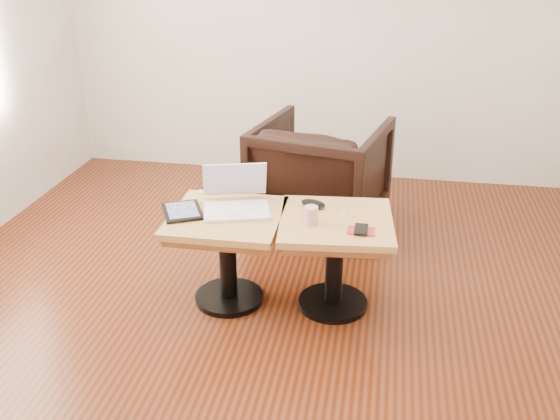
% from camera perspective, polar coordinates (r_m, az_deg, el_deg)
% --- Properties ---
extents(room_shell, '(4.52, 4.52, 2.71)m').
position_cam_1_polar(room_shell, '(2.99, 1.04, 12.13)').
color(room_shell, '#431707').
rests_on(room_shell, ground).
extents(side_table_left, '(0.61, 0.61, 0.55)m').
position_cam_1_polar(side_table_left, '(3.49, -4.87, -2.43)').
color(side_table_left, black).
rests_on(side_table_left, ground).
extents(side_table_right, '(0.66, 0.66, 0.55)m').
position_cam_1_polar(side_table_right, '(3.44, 5.08, -2.89)').
color(side_table_right, black).
rests_on(side_table_right, ground).
extents(laptop, '(0.44, 0.44, 0.24)m').
position_cam_1_polar(laptop, '(3.47, -4.04, 0.86)').
color(laptop, white).
rests_on(laptop, side_table_left).
extents(tablet, '(0.30, 0.32, 0.02)m').
position_cam_1_polar(tablet, '(3.47, -8.92, -0.11)').
color(tablet, black).
rests_on(tablet, side_table_left).
extents(charging_adapter, '(0.04, 0.04, 0.02)m').
position_cam_1_polar(charging_adapter, '(3.69, -7.16, 1.57)').
color(charging_adapter, white).
rests_on(charging_adapter, side_table_left).
extents(glasses_case, '(0.16, 0.11, 0.05)m').
position_cam_1_polar(glasses_case, '(3.50, 3.05, 0.59)').
color(glasses_case, black).
rests_on(glasses_case, side_table_right).
extents(striped_cup, '(0.09, 0.09, 0.10)m').
position_cam_1_polar(striped_cup, '(3.29, 2.84, -0.48)').
color(striped_cup, '#D24685').
rests_on(striped_cup, side_table_right).
extents(earbuds_tangle, '(0.08, 0.05, 0.01)m').
position_cam_1_polar(earbuds_tangle, '(3.41, 6.17, -0.46)').
color(earbuds_tangle, white).
rests_on(earbuds_tangle, side_table_right).
extents(phone_on_sleeve, '(0.14, 0.13, 0.02)m').
position_cam_1_polar(phone_on_sleeve, '(3.25, 7.43, -1.84)').
color(phone_on_sleeve, '#A32039').
rests_on(phone_on_sleeve, side_table_right).
extents(armchair, '(1.00, 1.02, 0.78)m').
position_cam_1_polar(armchair, '(4.41, 3.74, 3.23)').
color(armchair, black).
rests_on(armchair, ground).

